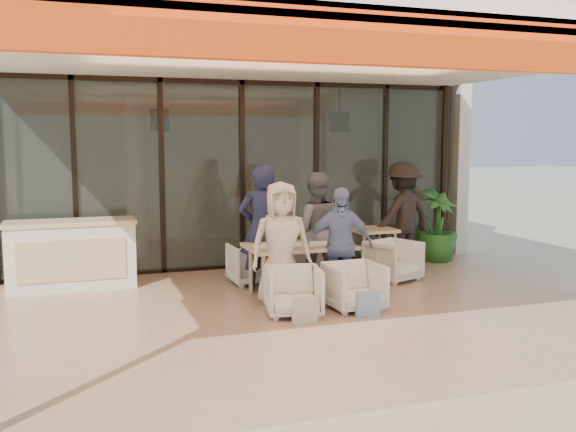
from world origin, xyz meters
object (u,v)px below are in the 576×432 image
diner_grey (315,230)px  potted_palm (437,226)px  side_table (372,235)px  standing_woman (403,215)px  host_counter (72,255)px  diner_periwinkle (339,245)px  chair_near_right (355,284)px  chair_near_left (294,289)px  side_chair (393,259)px  chair_far_right (304,258)px  diner_navy (262,229)px  dining_table (299,248)px  diner_cream (281,245)px  chair_far_left (252,262)px

diner_grey → potted_palm: 3.03m
side_table → standing_woman: bearing=19.7°
host_counter → diner_periwinkle: diner_periwinkle is taller
chair_near_right → chair_near_left: bearing=177.9°
side_chair → standing_woman: size_ratio=0.39×
chair_far_right → diner_navy: 1.14m
side_table → chair_near_right: bearing=-121.7°
side_chair → standing_woman: 1.35m
dining_table → diner_cream: (-0.41, -0.46, 0.15)m
diner_navy → chair_far_left: bearing=-84.5°
diner_navy → potted_palm: (3.64, 1.12, -0.27)m
diner_grey → potted_palm: diner_grey is taller
chair_near_right → diner_cream: 1.09m
side_table → potted_palm: size_ratio=0.56×
dining_table → side_table: (1.72, 1.14, -0.05)m
chair_near_right → chair_far_left: bearing=111.8°
chair_near_right → diner_cream: bearing=147.1°
diner_cream → potted_palm: 4.17m
chair_near_left → diner_cream: (-0.00, 0.50, 0.49)m
diner_periwinkle → standing_woman: bearing=56.5°
diner_periwinkle → diner_navy: bearing=146.8°
diner_navy → diner_grey: size_ratio=1.07×
potted_palm → diner_navy: bearing=-162.9°
diner_grey → side_chair: size_ratio=2.41×
chair_far_right → chair_near_right: 1.90m
chair_far_right → diner_periwinkle: bearing=102.1°
diner_navy → diner_cream: size_ratio=1.11×
chair_near_right → standing_woman: size_ratio=0.38×
side_chair → chair_far_right: bearing=135.8°
dining_table → chair_near_right: (0.43, -0.96, -0.34)m
dining_table → diner_periwinkle: 0.63m
chair_far_right → chair_near_left: (-0.84, -1.90, -0.00)m
diner_periwinkle → side_chair: diner_periwinkle is taller
side_chair → standing_woman: bearing=33.8°
diner_navy → standing_woman: diner_navy is taller
diner_cream → side_table: (2.13, 1.59, -0.20)m
dining_table → side_chair: size_ratio=2.09×
diner_navy → potted_palm: bearing=-157.4°
dining_table → standing_woman: standing_woman is taller
host_counter → side_chair: bearing=-12.4°
side_table → standing_woman: 0.81m
chair_far_right → standing_woman: size_ratio=0.38×
host_counter → side_chair: 4.87m
chair_far_right → diner_periwinkle: (0.00, -1.40, 0.44)m
chair_near_left → chair_near_right: 0.84m
chair_far_right → diner_navy: bearing=42.8°
side_table → potted_palm: 1.57m
side_chair → side_table: bearing=69.0°
chair_near_right → chair_far_right: bearing=87.9°
chair_far_right → side_table: size_ratio=0.94×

